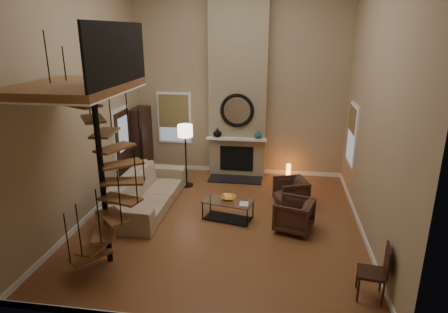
# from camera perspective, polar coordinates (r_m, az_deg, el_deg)

# --- Properties ---
(ground) EXTENTS (6.00, 6.50, 0.01)m
(ground) POSITION_cam_1_polar(r_m,az_deg,el_deg) (8.74, -0.39, -9.61)
(ground) COLOR #93592F
(ground) RESTS_ON ground
(back_wall) EXTENTS (6.00, 0.02, 5.50)m
(back_wall) POSITION_cam_1_polar(r_m,az_deg,el_deg) (11.04, 2.22, 11.26)
(back_wall) COLOR tan
(back_wall) RESTS_ON ground
(front_wall) EXTENTS (6.00, 0.02, 5.50)m
(front_wall) POSITION_cam_1_polar(r_m,az_deg,el_deg) (4.74, -6.50, 2.03)
(front_wall) COLOR tan
(front_wall) RESTS_ON ground
(left_wall) EXTENTS (0.02, 6.50, 5.50)m
(left_wall) POSITION_cam_1_polar(r_m,az_deg,el_deg) (8.82, -20.29, 8.46)
(left_wall) COLOR tan
(left_wall) RESTS_ON ground
(right_wall) EXTENTS (0.02, 6.50, 5.50)m
(right_wall) POSITION_cam_1_polar(r_m,az_deg,el_deg) (7.97, 21.60, 7.40)
(right_wall) COLOR tan
(right_wall) RESTS_ON ground
(baseboard_back) EXTENTS (6.00, 0.02, 0.12)m
(baseboard_back) POSITION_cam_1_polar(r_m,az_deg,el_deg) (11.66, 2.05, -2.00)
(baseboard_back) COLOR white
(baseboard_back) RESTS_ON ground
(baseboard_left) EXTENTS (0.02, 6.50, 0.12)m
(baseboard_left) POSITION_cam_1_polar(r_m,az_deg,el_deg) (9.59, -18.50, -7.56)
(baseboard_left) COLOR white
(baseboard_left) RESTS_ON ground
(baseboard_right) EXTENTS (0.02, 6.50, 0.12)m
(baseboard_right) POSITION_cam_1_polar(r_m,az_deg,el_deg) (8.81, 19.52, -10.02)
(baseboard_right) COLOR white
(baseboard_right) RESTS_ON ground
(chimney_breast) EXTENTS (1.60, 0.38, 5.50)m
(chimney_breast) POSITION_cam_1_polar(r_m,az_deg,el_deg) (10.85, 2.10, 11.14)
(chimney_breast) COLOR #8B7B5A
(chimney_breast) RESTS_ON ground
(hearth) EXTENTS (1.50, 0.60, 0.04)m
(hearth) POSITION_cam_1_polar(r_m,az_deg,el_deg) (11.05, 1.66, -3.37)
(hearth) COLOR black
(hearth) RESTS_ON ground
(firebox) EXTENTS (0.95, 0.02, 0.72)m
(firebox) POSITION_cam_1_polar(r_m,az_deg,el_deg) (11.14, 1.86, -0.29)
(firebox) COLOR black
(firebox) RESTS_ON chimney_breast
(mantel) EXTENTS (1.70, 0.18, 0.06)m
(mantel) POSITION_cam_1_polar(r_m,az_deg,el_deg) (10.89, 1.84, 2.58)
(mantel) COLOR white
(mantel) RESTS_ON chimney_breast
(mirror_frame) EXTENTS (0.94, 0.10, 0.94)m
(mirror_frame) POSITION_cam_1_polar(r_m,az_deg,el_deg) (10.76, 1.92, 6.77)
(mirror_frame) COLOR black
(mirror_frame) RESTS_ON chimney_breast
(mirror_disc) EXTENTS (0.80, 0.01, 0.80)m
(mirror_disc) POSITION_cam_1_polar(r_m,az_deg,el_deg) (10.77, 1.93, 6.78)
(mirror_disc) COLOR white
(mirror_disc) RESTS_ON chimney_breast
(vase_left) EXTENTS (0.24, 0.24, 0.25)m
(vase_left) POSITION_cam_1_polar(r_m,az_deg,el_deg) (10.96, -0.99, 3.52)
(vase_left) COLOR black
(vase_left) RESTS_ON mantel
(vase_right) EXTENTS (0.20, 0.20, 0.21)m
(vase_right) POSITION_cam_1_polar(r_m,az_deg,el_deg) (10.84, 5.03, 3.19)
(vase_right) COLOR #174850
(vase_right) RESTS_ON mantel
(window_back) EXTENTS (1.02, 0.06, 1.52)m
(window_back) POSITION_cam_1_polar(r_m,az_deg,el_deg) (11.56, -7.32, 5.76)
(window_back) COLOR white
(window_back) RESTS_ON back_wall
(window_right) EXTENTS (0.06, 1.02, 1.52)m
(window_right) POSITION_cam_1_polar(r_m,az_deg,el_deg) (10.11, 18.35, 3.23)
(window_right) COLOR white
(window_right) RESTS_ON right_wall
(entry_door) EXTENTS (0.10, 1.05, 2.16)m
(entry_door) POSITION_cam_1_polar(r_m,az_deg,el_deg) (10.75, -14.65, 1.22)
(entry_door) COLOR white
(entry_door) RESTS_ON ground
(loft) EXTENTS (1.70, 2.20, 1.09)m
(loft) POSITION_cam_1_polar(r_m,az_deg,el_deg) (6.74, -20.70, 9.96)
(loft) COLOR brown
(loft) RESTS_ON left_wall
(spiral_stair) EXTENTS (1.47, 1.47, 4.06)m
(spiral_stair) POSITION_cam_1_polar(r_m,az_deg,el_deg) (6.95, -17.46, -1.86)
(spiral_stair) COLOR black
(spiral_stair) RESTS_ON ground
(hutch) EXTENTS (0.42, 0.89, 1.99)m
(hutch) POSITION_cam_1_polar(r_m,az_deg,el_deg) (11.63, -12.07, 2.17)
(hutch) COLOR black
(hutch) RESTS_ON ground
(sofa) EXTENTS (1.18, 2.97, 0.87)m
(sofa) POSITION_cam_1_polar(r_m,az_deg,el_deg) (9.47, -11.29, -5.04)
(sofa) COLOR tan
(sofa) RESTS_ON ground
(armchair_near) EXTENTS (0.92, 0.91, 0.66)m
(armchair_near) POSITION_cam_1_polar(r_m,az_deg,el_deg) (9.52, 10.17, -5.12)
(armchair_near) COLOR #44281F
(armchair_near) RESTS_ON ground
(armchair_far) EXTENTS (0.93, 0.92, 0.69)m
(armchair_far) POSITION_cam_1_polar(r_m,az_deg,el_deg) (8.35, 10.69, -8.56)
(armchair_far) COLOR #44281F
(armchair_far) RESTS_ON ground
(coffee_table) EXTENTS (1.20, 0.78, 0.43)m
(coffee_table) POSITION_cam_1_polar(r_m,az_deg,el_deg) (8.72, 0.57, -7.54)
(coffee_table) COLOR silver
(coffee_table) RESTS_ON ground
(bowl) EXTENTS (0.35, 0.35, 0.09)m
(bowl) POSITION_cam_1_polar(r_m,az_deg,el_deg) (8.68, 0.62, -6.12)
(bowl) COLOR orange
(bowl) RESTS_ON coffee_table
(book) EXTENTS (0.21, 0.27, 0.03)m
(book) POSITION_cam_1_polar(r_m,az_deg,el_deg) (8.48, 2.79, -7.02)
(book) COLOR gray
(book) RESTS_ON coffee_table
(floor_lamp) EXTENTS (0.39, 0.39, 1.71)m
(floor_lamp) POSITION_cam_1_polar(r_m,az_deg,el_deg) (10.26, -5.72, 3.06)
(floor_lamp) COLOR black
(floor_lamp) RESTS_ON ground
(accent_lamp) EXTENTS (0.13, 0.13, 0.46)m
(accent_lamp) POSITION_cam_1_polar(r_m,az_deg,el_deg) (11.10, 9.43, -2.25)
(accent_lamp) COLOR orange
(accent_lamp) RESTS_ON ground
(side_chair) EXTENTS (0.47, 0.45, 0.92)m
(side_chair) POSITION_cam_1_polar(r_m,az_deg,el_deg) (6.69, 21.69, -15.15)
(side_chair) COLOR black
(side_chair) RESTS_ON ground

